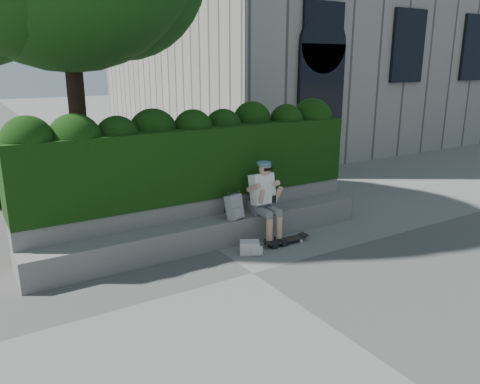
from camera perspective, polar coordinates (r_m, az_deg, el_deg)
ground at (r=7.00m, az=1.53°, el=-9.86°), size 80.00×80.00×0.00m
bench_ledge at (r=7.90m, az=-3.44°, el=-5.07°), size 6.00×0.45×0.45m
planter_wall at (r=8.25m, az=-5.02°, el=-3.10°), size 6.00×0.50×0.75m
hedge at (r=8.19m, az=-5.89°, el=3.82°), size 6.00×1.00×1.20m
person at (r=8.05m, az=2.98°, el=-0.72°), size 0.40×0.76×1.38m
skateboard at (r=8.08m, az=5.63°, el=-5.86°), size 0.76×0.20×0.08m
backpack_plaid at (r=7.86m, az=-0.69°, el=-1.83°), size 0.31×0.22×0.41m
backpack_ground at (r=7.64m, az=1.17°, el=-6.76°), size 0.38×0.35×0.20m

